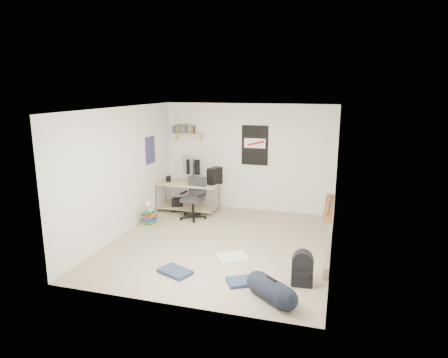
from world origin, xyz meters
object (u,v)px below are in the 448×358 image
(office_chair, at_px, (193,197))
(backpack, at_px, (302,272))
(book_stack, at_px, (150,218))
(duffel_bag, at_px, (271,291))
(desk, at_px, (188,197))

(office_chair, relative_size, backpack, 2.21)
(office_chair, relative_size, book_stack, 2.01)
(backpack, bearing_deg, book_stack, 147.66)
(backpack, height_order, duffel_bag, duffel_bag)
(desk, relative_size, office_chair, 1.60)
(desk, height_order, duffel_bag, desk)
(duffel_bag, xyz_separation_m, book_stack, (-3.01, 2.36, 0.01))
(office_chair, height_order, book_stack, office_chair)
(desk, distance_m, book_stack, 1.17)
(backpack, xyz_separation_m, duffel_bag, (-0.36, -0.59, -0.06))
(office_chair, bearing_deg, desk, 134.92)
(backpack, height_order, book_stack, backpack)
(duffel_bag, bearing_deg, backpack, 97.66)
(backpack, relative_size, duffel_bag, 0.69)
(backpack, distance_m, book_stack, 3.81)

